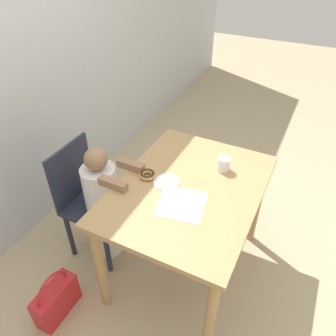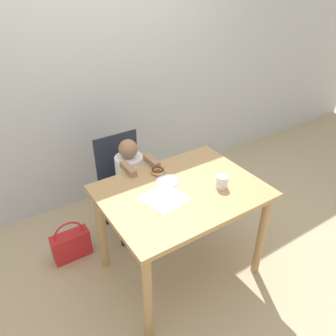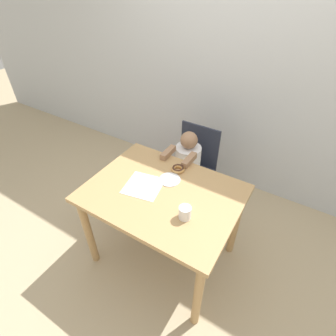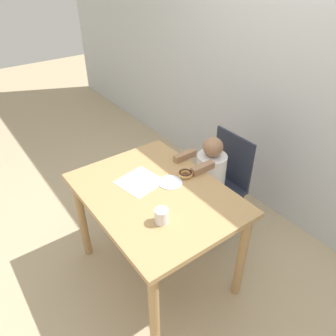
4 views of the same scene
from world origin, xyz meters
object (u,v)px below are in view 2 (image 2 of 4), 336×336
(chair, at_px, (125,183))
(child_figure, at_px, (131,189))
(cup, at_px, (222,182))
(donut, at_px, (158,171))
(handbag, at_px, (71,244))

(chair, bearing_deg, child_figure, -90.00)
(cup, bearing_deg, chair, 112.94)
(child_figure, height_order, donut, child_figure)
(cup, bearing_deg, donut, 124.89)
(donut, bearing_deg, chair, 99.95)
(handbag, height_order, cup, cup)
(chair, height_order, donut, chair)
(chair, relative_size, donut, 8.41)
(child_figure, relative_size, cup, 10.24)
(chair, distance_m, donut, 0.55)
(handbag, xyz_separation_m, cup, (0.92, -0.71, 0.69))
(handbag, relative_size, cup, 3.99)
(donut, height_order, handbag, donut)
(chair, distance_m, handbag, 0.67)
(chair, height_order, child_figure, child_figure)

